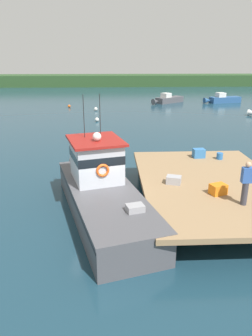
{
  "coord_description": "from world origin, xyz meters",
  "views": [
    {
      "loc": [
        0.55,
        -12.38,
        6.25
      ],
      "look_at": [
        1.2,
        1.29,
        1.4
      ],
      "focal_mm": 33.6,
      "sensor_mm": 36.0,
      "label": 1
    }
  ],
  "objects_px": {
    "main_fishing_boat": "(100,189)",
    "deckhand_by_the_boat": "(246,182)",
    "bait_bucket": "(220,156)",
    "mooring_buoy_channel_marker": "(69,106)",
    "crate_stack_near_edge": "(199,153)",
    "mooring_buoy_inshore": "(97,120)",
    "moored_boat_off_the_point": "(168,99)",
    "crate_single_by_cleat": "(174,180)",
    "mooring_buoy_spare_mooring": "(96,109)",
    "moored_boat_mid_harbor": "(223,99)",
    "crate_single_far": "(218,189)"
  },
  "relations": [
    {
      "from": "crate_single_by_cleat",
      "to": "main_fishing_boat",
      "type": "bearing_deg",
      "value": 179.42
    },
    {
      "from": "mooring_buoy_spare_mooring",
      "to": "crate_single_by_cleat",
      "type": "bearing_deg",
      "value": -80.53
    },
    {
      "from": "main_fishing_boat",
      "to": "crate_single_far",
      "type": "distance_m",
      "value": 4.77
    },
    {
      "from": "main_fishing_boat",
      "to": "crate_single_far",
      "type": "height_order",
      "value": "main_fishing_boat"
    },
    {
      "from": "moored_boat_off_the_point",
      "to": "mooring_buoy_spare_mooring",
      "type": "bearing_deg",
      "value": -146.95
    },
    {
      "from": "crate_single_far",
      "to": "bait_bucket",
      "type": "height_order",
      "value": "crate_single_far"
    },
    {
      "from": "crate_single_by_cleat",
      "to": "mooring_buoy_spare_mooring",
      "type": "xyz_separation_m",
      "value": [
        -4.44,
        26.61,
        -1.15
      ]
    },
    {
      "from": "deckhand_by_the_boat",
      "to": "mooring_buoy_channel_marker",
      "type": "relative_size",
      "value": 4.53
    },
    {
      "from": "crate_single_far",
      "to": "moored_boat_off_the_point",
      "type": "relative_size",
      "value": 0.12
    },
    {
      "from": "crate_stack_near_edge",
      "to": "moored_boat_mid_harbor",
      "type": "bearing_deg",
      "value": 68.71
    },
    {
      "from": "main_fishing_boat",
      "to": "bait_bucket",
      "type": "distance_m",
      "value": 6.91
    },
    {
      "from": "crate_single_far",
      "to": "mooring_buoy_spare_mooring",
      "type": "bearing_deg",
      "value": 102.1
    },
    {
      "from": "crate_stack_near_edge",
      "to": "moored_boat_mid_harbor",
      "type": "xyz_separation_m",
      "value": [
        11.49,
        29.5,
        -0.95
      ]
    },
    {
      "from": "bait_bucket",
      "to": "mooring_buoy_inshore",
      "type": "distance_m",
      "value": 18.08
    },
    {
      "from": "crate_single_far",
      "to": "mooring_buoy_inshore",
      "type": "distance_m",
      "value": 21.71
    },
    {
      "from": "moored_boat_mid_harbor",
      "to": "mooring_buoy_channel_marker",
      "type": "bearing_deg",
      "value": -170.64
    },
    {
      "from": "moored_boat_mid_harbor",
      "to": "crate_stack_near_edge",
      "type": "bearing_deg",
      "value": -111.29
    },
    {
      "from": "mooring_buoy_inshore",
      "to": "mooring_buoy_spare_mooring",
      "type": "bearing_deg",
      "value": 93.39
    },
    {
      "from": "moored_boat_off_the_point",
      "to": "crate_single_far",
      "type": "bearing_deg",
      "value": -96.73
    },
    {
      "from": "deckhand_by_the_boat",
      "to": "moored_boat_off_the_point",
      "type": "distance_m",
      "value": 35.41
    },
    {
      "from": "crate_single_by_cleat",
      "to": "crate_single_far",
      "type": "bearing_deg",
      "value": -37.28
    },
    {
      "from": "mooring_buoy_spare_mooring",
      "to": "bait_bucket",
      "type": "bearing_deg",
      "value": -72.28
    },
    {
      "from": "mooring_buoy_spare_mooring",
      "to": "crate_stack_near_edge",
      "type": "bearing_deg",
      "value": -74.35
    },
    {
      "from": "main_fishing_boat",
      "to": "deckhand_by_the_boat",
      "type": "xyz_separation_m",
      "value": [
        5.23,
        -2.13,
        1.05
      ]
    },
    {
      "from": "main_fishing_boat",
      "to": "bait_bucket",
      "type": "relative_size",
      "value": 29.2
    },
    {
      "from": "crate_stack_near_edge",
      "to": "mooring_buoy_channel_marker",
      "type": "height_order",
      "value": "crate_stack_near_edge"
    },
    {
      "from": "crate_stack_near_edge",
      "to": "crate_single_by_cleat",
      "type": "distance_m",
      "value": 4.09
    },
    {
      "from": "mooring_buoy_inshore",
      "to": "mooring_buoy_channel_marker",
      "type": "distance_m",
      "value": 10.49
    },
    {
      "from": "bait_bucket",
      "to": "mooring_buoy_inshore",
      "type": "bearing_deg",
      "value": 113.09
    },
    {
      "from": "bait_bucket",
      "to": "mooring_buoy_inshore",
      "type": "xyz_separation_m",
      "value": [
        -7.07,
        16.59,
        -1.16
      ]
    },
    {
      "from": "main_fishing_boat",
      "to": "deckhand_by_the_boat",
      "type": "distance_m",
      "value": 5.75
    },
    {
      "from": "crate_single_by_cleat",
      "to": "mooring_buoy_inshore",
      "type": "bearing_deg",
      "value": 101.52
    },
    {
      "from": "bait_bucket",
      "to": "mooring_buoy_spare_mooring",
      "type": "relative_size",
      "value": 0.79
    },
    {
      "from": "bait_bucket",
      "to": "moored_boat_mid_harbor",
      "type": "bearing_deg",
      "value": 70.66
    },
    {
      "from": "crate_single_far",
      "to": "bait_bucket",
      "type": "distance_m",
      "value": 4.62
    },
    {
      "from": "main_fishing_boat",
      "to": "crate_single_by_cleat",
      "type": "height_order",
      "value": "main_fishing_boat"
    },
    {
      "from": "moored_boat_mid_harbor",
      "to": "crate_single_far",
      "type": "bearing_deg",
      "value": -109.33
    },
    {
      "from": "moored_boat_mid_harbor",
      "to": "mooring_buoy_inshore",
      "type": "xyz_separation_m",
      "value": [
        -17.55,
        -13.25,
        -0.28
      ]
    },
    {
      "from": "main_fishing_boat",
      "to": "moored_boat_mid_harbor",
      "type": "bearing_deg",
      "value": 63.3
    },
    {
      "from": "bait_bucket",
      "to": "crate_single_far",
      "type": "bearing_deg",
      "value": -109.27
    },
    {
      "from": "crate_single_by_cleat",
      "to": "moored_boat_off_the_point",
      "type": "height_order",
      "value": "crate_single_by_cleat"
    },
    {
      "from": "deckhand_by_the_boat",
      "to": "crate_single_by_cleat",
      "type": "bearing_deg",
      "value": 135.56
    },
    {
      "from": "moored_boat_mid_harbor",
      "to": "mooring_buoy_spare_mooring",
      "type": "relative_size",
      "value": 13.22
    },
    {
      "from": "main_fishing_boat",
      "to": "mooring_buoy_channel_marker",
      "type": "distance_m",
      "value": 29.89
    },
    {
      "from": "moored_boat_mid_harbor",
      "to": "mooring_buoy_inshore",
      "type": "relative_size",
      "value": 13.89
    },
    {
      "from": "moored_boat_off_the_point",
      "to": "mooring_buoy_channel_marker",
      "type": "relative_size",
      "value": 14.18
    },
    {
      "from": "crate_stack_near_edge",
      "to": "mooring_buoy_inshore",
      "type": "relative_size",
      "value": 1.46
    },
    {
      "from": "crate_single_by_cleat",
      "to": "moored_boat_off_the_point",
      "type": "distance_m",
      "value": 33.59
    },
    {
      "from": "crate_stack_near_edge",
      "to": "deckhand_by_the_boat",
      "type": "xyz_separation_m",
      "value": [
        0.12,
        -5.65,
        0.62
      ]
    },
    {
      "from": "moored_boat_off_the_point",
      "to": "mooring_buoy_inshore",
      "type": "bearing_deg",
      "value": -125.78
    }
  ]
}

